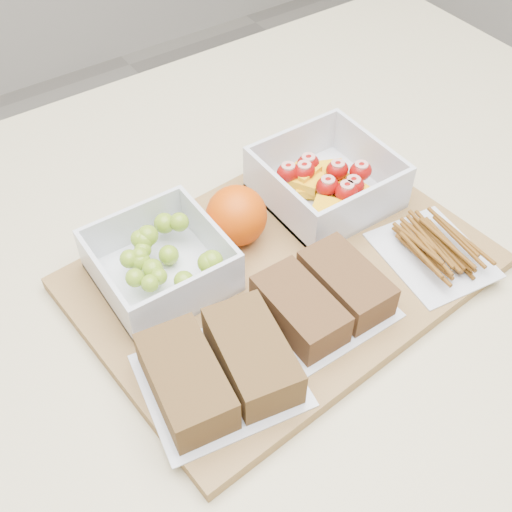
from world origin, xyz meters
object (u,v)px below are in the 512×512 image
(grape_container, at_px, (162,261))
(pretzel_bag, at_px, (435,247))
(sandwich_bag_center, at_px, (323,297))
(fruit_container, at_px, (326,182))
(orange, at_px, (236,216))
(cutting_board, at_px, (282,272))
(sandwich_bag_left, at_px, (220,368))

(grape_container, xyz_separation_m, pretzel_bag, (0.26, -0.14, -0.01))
(grape_container, xyz_separation_m, sandwich_bag_center, (0.11, -0.13, -0.00))
(fruit_container, relative_size, orange, 2.07)
(cutting_board, height_order, grape_container, grape_container)
(cutting_board, height_order, pretzel_bag, pretzel_bag)
(grape_container, bearing_deg, sandwich_bag_center, -49.26)
(orange, height_order, sandwich_bag_left, orange)
(cutting_board, relative_size, grape_container, 3.30)
(sandwich_bag_center, xyz_separation_m, pretzel_bag, (0.15, -0.01, -0.01))
(sandwich_bag_left, distance_m, sandwich_bag_center, 0.13)
(cutting_board, bearing_deg, sandwich_bag_left, -152.74)
(sandwich_bag_left, height_order, pretzel_bag, sandwich_bag_left)
(grape_container, relative_size, pretzel_bag, 0.95)
(fruit_container, bearing_deg, sandwich_bag_center, -129.20)
(grape_container, bearing_deg, pretzel_bag, -28.51)
(fruit_container, bearing_deg, orange, 179.18)
(cutting_board, bearing_deg, fruit_container, 25.94)
(pretzel_bag, bearing_deg, grape_container, 151.49)
(sandwich_bag_left, distance_m, pretzel_bag, 0.28)
(fruit_container, bearing_deg, pretzel_bag, -74.77)
(cutting_board, height_order, sandwich_bag_center, sandwich_bag_center)
(orange, xyz_separation_m, pretzel_bag, (0.16, -0.14, -0.02))
(sandwich_bag_left, bearing_deg, orange, 52.23)
(fruit_container, height_order, orange, orange)
(cutting_board, xyz_separation_m, sandwich_bag_left, (-0.13, -0.08, 0.03))
(grape_container, distance_m, fruit_container, 0.22)
(cutting_board, height_order, fruit_container, fruit_container)
(grape_container, distance_m, sandwich_bag_left, 0.15)
(grape_container, height_order, fruit_container, fruit_container)
(cutting_board, height_order, orange, orange)
(orange, bearing_deg, sandwich_bag_center, -83.13)
(sandwich_bag_center, distance_m, pretzel_bag, 0.15)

